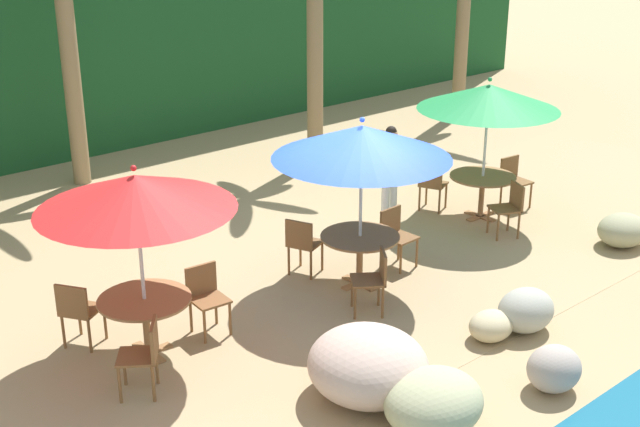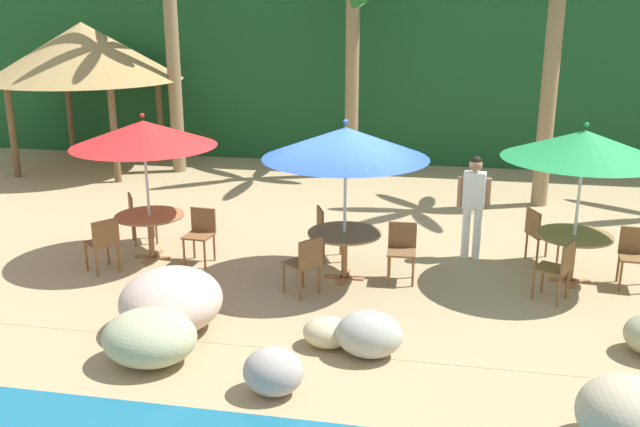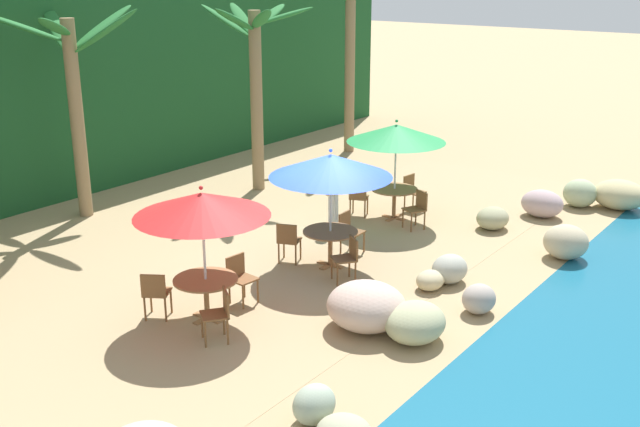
# 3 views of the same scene
# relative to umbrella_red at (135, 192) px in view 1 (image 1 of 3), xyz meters

# --- Properties ---
(ground_plane) EXTENTS (120.00, 120.00, 0.00)m
(ground_plane) POSITION_rel_umbrella_red_xyz_m (3.07, -0.06, -2.06)
(ground_plane) COLOR tan
(terrace_deck) EXTENTS (18.00, 5.20, 0.01)m
(terrace_deck) POSITION_rel_umbrella_red_xyz_m (3.07, -0.06, -2.05)
(terrace_deck) COLOR tan
(terrace_deck) RESTS_ON ground
(foliage_backdrop) EXTENTS (28.00, 2.40, 6.00)m
(foliage_backdrop) POSITION_rel_umbrella_red_xyz_m (3.07, 8.94, 0.94)
(foliage_backdrop) COLOR #194C23
(foliage_backdrop) RESTS_ON ground
(rock_seawall) EXTENTS (16.33, 2.88, 0.81)m
(rock_seawall) POSITION_rel_umbrella_red_xyz_m (2.79, -3.07, -1.71)
(rock_seawall) COLOR #C5B68B
(rock_seawall) RESTS_ON ground
(umbrella_red) EXTENTS (2.27, 2.27, 2.37)m
(umbrella_red) POSITION_rel_umbrella_red_xyz_m (0.00, 0.00, 0.00)
(umbrella_red) COLOR silver
(umbrella_red) RESTS_ON ground
(dining_table_red) EXTENTS (1.10, 1.10, 0.74)m
(dining_table_red) POSITION_rel_umbrella_red_xyz_m (-0.00, 0.00, -1.44)
(dining_table_red) COLOR olive
(dining_table_red) RESTS_ON ground
(chair_red_seaward) EXTENTS (0.46, 0.47, 0.87)m
(chair_red_seaward) POSITION_rel_umbrella_red_xyz_m (0.85, 0.01, -1.54)
(chair_red_seaward) COLOR brown
(chair_red_seaward) RESTS_ON ground
(chair_red_inland) EXTENTS (0.58, 0.58, 0.87)m
(chair_red_inland) POSITION_rel_umbrella_red_xyz_m (-0.53, 0.67, -1.54)
(chair_red_inland) COLOR brown
(chair_red_inland) RESTS_ON ground
(chair_red_left) EXTENTS (0.59, 0.59, 0.87)m
(chair_red_left) POSITION_rel_umbrella_red_xyz_m (-0.44, -0.73, -1.54)
(chair_red_left) COLOR brown
(chair_red_left) RESTS_ON ground
(umbrella_blue) EXTENTS (2.42, 2.42, 2.42)m
(umbrella_blue) POSITION_rel_umbrella_red_xyz_m (3.22, -0.28, 0.02)
(umbrella_blue) COLOR silver
(umbrella_blue) RESTS_ON ground
(dining_table_blue) EXTENTS (1.10, 1.10, 0.74)m
(dining_table_blue) POSITION_rel_umbrella_red_xyz_m (3.22, -0.28, -1.44)
(dining_table_blue) COLOR olive
(dining_table_blue) RESTS_ON ground
(chair_blue_seaward) EXTENTS (0.44, 0.45, 0.87)m
(chair_blue_seaward) POSITION_rel_umbrella_red_xyz_m (4.06, -0.15, -1.54)
(chair_blue_seaward) COLOR brown
(chair_blue_seaward) RESTS_ON ground
(chair_blue_inland) EXTENTS (0.55, 0.55, 0.87)m
(chair_blue_inland) POSITION_rel_umbrella_red_xyz_m (2.81, 0.47, -1.54)
(chair_blue_inland) COLOR brown
(chair_blue_inland) RESTS_ON ground
(chair_blue_left) EXTENTS (0.59, 0.59, 0.87)m
(chair_blue_left) POSITION_rel_umbrella_red_xyz_m (2.78, -1.02, -1.54)
(chair_blue_left) COLOR brown
(chair_blue_left) RESTS_ON ground
(umbrella_green) EXTENTS (2.31, 2.31, 2.40)m
(umbrella_green) POSITION_rel_umbrella_red_xyz_m (6.55, 0.24, 0.02)
(umbrella_green) COLOR silver
(umbrella_green) RESTS_ON ground
(dining_table_green) EXTENTS (1.10, 1.10, 0.74)m
(dining_table_green) POSITION_rel_umbrella_red_xyz_m (6.55, 0.24, -1.44)
(dining_table_green) COLOR olive
(dining_table_green) RESTS_ON ground
(chair_green_seaward) EXTENTS (0.46, 0.47, 0.87)m
(chair_green_seaward) POSITION_rel_umbrella_red_xyz_m (7.41, 0.24, -1.54)
(chair_green_seaward) COLOR brown
(chair_green_seaward) RESTS_ON ground
(chair_green_inland) EXTENTS (0.56, 0.55, 0.87)m
(chair_green_inland) POSITION_rel_umbrella_red_xyz_m (6.14, 0.99, -1.54)
(chair_green_inland) COLOR brown
(chair_green_inland) RESTS_ON ground
(chair_green_left) EXTENTS (0.57, 0.57, 0.87)m
(chair_green_left) POSITION_rel_umbrella_red_xyz_m (6.25, -0.56, -1.54)
(chair_green_left) COLOR brown
(chair_green_left) RESTS_ON ground
(palm_tree_second) EXTENTS (3.49, 3.60, 4.93)m
(palm_tree_second) POSITION_rel_umbrella_red_xyz_m (2.35, 6.37, 1.26)
(palm_tree_second) COLOR olive
(palm_tree_second) RESTS_ON ground
(waiter_in_white) EXTENTS (0.52, 0.24, 1.70)m
(waiter_in_white) POSITION_rel_umbrella_red_xyz_m (5.10, 0.99, -1.07)
(waiter_in_white) COLOR white
(waiter_in_white) RESTS_ON ground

